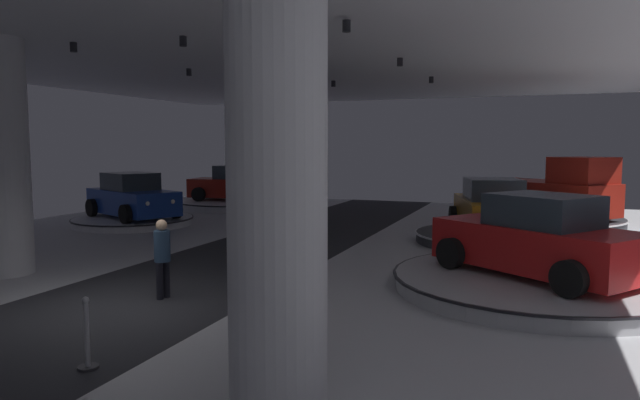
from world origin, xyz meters
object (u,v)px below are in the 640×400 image
Objects in this scene: display_car_far_left at (132,197)px; pickup_truck_deep_right at (549,192)px; display_platform_mid_right at (534,282)px; display_platform_deep_left at (234,203)px; visitor_walking_far at (281,225)px; display_car_far_right at (491,209)px; column_left at (0,158)px; display_car_mid_right at (537,239)px; display_platform_far_right at (490,237)px; display_platform_far_left at (133,221)px; display_car_deep_left at (235,185)px; display_platform_deep_right at (541,220)px; visitor_walking_near at (162,254)px; column_right at (277,172)px.

pickup_truck_deep_right is at bearing 20.29° from display_car_far_left.
display_platform_mid_right is at bearing -92.64° from pickup_truck_deep_right.
visitor_walking_far reaches higher than display_platform_deep_left.
column_left is at bearing -140.80° from display_car_far_right.
column_left is at bearing -166.91° from display_platform_mid_right.
display_car_mid_right is 15.34m from display_car_far_left.
display_platform_far_right is at bearing 2.98° from display_car_far_left.
display_platform_deep_left is 6.94m from display_platform_far_left.
display_platform_far_left is 13.12m from display_platform_far_right.
display_platform_deep_left is 14.10m from display_car_far_right.
pickup_truck_deep_right is 5.26m from display_platform_far_right.
display_car_deep_left reaches higher than display_platform_deep_right.
display_car_deep_left reaches higher than display_car_mid_right.
display_car_far_right is at bearing 39.20° from column_left.
display_car_far_left is at bearing 108.80° from column_left.
visitor_walking_near reaches higher than display_platform_mid_right.
display_car_deep_left is (-2.12, 14.78, -1.64)m from column_left.
display_platform_far_right is (-1.78, -4.83, -1.09)m from pickup_truck_deep_right.
display_platform_far_left is at bearing -94.14° from display_platform_deep_left.
column_right reaches higher than display_platform_far_right.
display_platform_far_right is at bearing 102.49° from display_platform_mid_right.
display_car_far_left is (-11.64, 11.85, -1.69)m from column_right.
pickup_truck_deep_right reaches higher than display_car_far_left.
pickup_truck_deep_right is at bearing -5.54° from display_platform_deep_left.
visitor_walking_near and visitor_walking_far have the same top height.
visitor_walking_far is at bearing 168.40° from display_platform_mid_right.
display_car_far_right is (-1.31, 5.81, -0.02)m from display_car_mid_right.
display_car_far_right reaches higher than display_platform_deep_left.
display_platform_far_left is at bearing 131.79° from visitor_walking_near.
display_car_far_left is at bearing -159.71° from pickup_truck_deep_right.
display_platform_far_right is 2.95× the size of visitor_walking_far.
column_right is 7.44m from display_car_mid_right.
display_platform_deep_left is at bearing 98.28° from column_left.
visitor_walking_near is at bearing 139.93° from column_right.
display_car_far_right is (12.61, -6.25, 0.89)m from display_platform_deep_left.
display_platform_far_right is (-1.32, 5.84, -0.93)m from display_car_mid_right.
display_car_far_right is 6.82m from visitor_walking_far.
display_car_far_right reaches higher than display_car_far_left.
column_right is 9.81m from column_left.
display_platform_far_left is at bearing 154.44° from visitor_walking_far.
display_platform_far_left is 11.22m from visitor_walking_near.
display_car_mid_right is at bearing -19.66° from display_platform_far_left.
display_platform_mid_right is at bearing 143.84° from display_car_mid_right.
display_car_deep_left reaches higher than display_platform_deep_left.
display_platform_mid_right is at bearing -41.02° from display_car_deep_left.
display_car_mid_right is (13.88, -12.07, -0.01)m from display_car_deep_left.
visitor_walking_far is (5.32, 4.05, -1.84)m from column_left.
display_platform_deep_right is 10.92m from display_car_mid_right.
column_left is 6.93m from visitor_walking_far.
visitor_walking_near is at bearing -65.49° from display_platform_deep_left.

